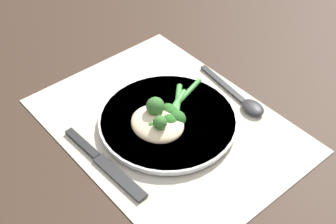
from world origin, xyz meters
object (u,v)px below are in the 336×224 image
object	(u,v)px
broccoli_stalk_right	(173,119)
spoon	(245,101)
plate	(168,121)
knife	(102,161)
broccoli_stalk_rear	(160,123)
chicken_fillet	(157,123)
broccoli_stalk_front	(168,110)

from	to	relation	value
broccoli_stalk_right	spoon	size ratio (longest dim) A/B	0.60
plate	knife	bearing A→B (deg)	89.33
broccoli_stalk_rear	chicken_fillet	bearing A→B (deg)	68.50
chicken_fillet	knife	size ratio (longest dim) A/B	0.50
broccoli_stalk_rear	broccoli_stalk_front	xyz separation A→B (m)	(0.01, -0.03, 0.00)
spoon	broccoli_stalk_right	bearing A→B (deg)	-6.32
broccoli_stalk_front	knife	distance (m)	0.15
plate	knife	distance (m)	0.14
plate	broccoli_stalk_front	xyz separation A→B (m)	(0.00, -0.01, 0.02)
knife	spoon	size ratio (longest dim) A/B	1.13
broccoli_stalk_front	spoon	world-z (taller)	broccoli_stalk_front
broccoli_stalk_right	broccoli_stalk_front	xyz separation A→B (m)	(0.02, -0.01, -0.00)
broccoli_stalk_rear	knife	distance (m)	0.12
broccoli_stalk_rear	plate	bearing A→B (deg)	-96.16
broccoli_stalk_rear	broccoli_stalk_front	bearing A→B (deg)	-91.36
plate	broccoli_stalk_rear	size ratio (longest dim) A/B	1.92
plate	broccoli_stalk_right	size ratio (longest dim) A/B	2.31
broccoli_stalk_front	knife	xyz separation A→B (m)	(-0.00, 0.15, -0.03)
chicken_fillet	spoon	xyz separation A→B (m)	(-0.04, -0.18, -0.02)
plate	broccoli_stalk_front	distance (m)	0.02
broccoli_stalk_front	knife	size ratio (longest dim) A/B	0.66
spoon	broccoli_stalk_rear	bearing A→B (deg)	-7.54
broccoli_stalk_rear	broccoli_stalk_right	xyz separation A→B (m)	(-0.01, -0.02, 0.00)
broccoli_stalk_right	knife	size ratio (longest dim) A/B	0.53
broccoli_stalk_rear	broccoli_stalk_front	size ratio (longest dim) A/B	0.96
broccoli_stalk_right	knife	world-z (taller)	broccoli_stalk_right
chicken_fillet	broccoli_stalk_front	distance (m)	0.04
broccoli_stalk_right	spoon	distance (m)	0.15
plate	broccoli_stalk_right	xyz separation A→B (m)	(-0.02, 0.00, 0.02)
chicken_fillet	broccoli_stalk_front	size ratio (longest dim) A/B	0.75
plate	spoon	world-z (taller)	plate
broccoli_stalk_right	knife	bearing A→B (deg)	37.77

